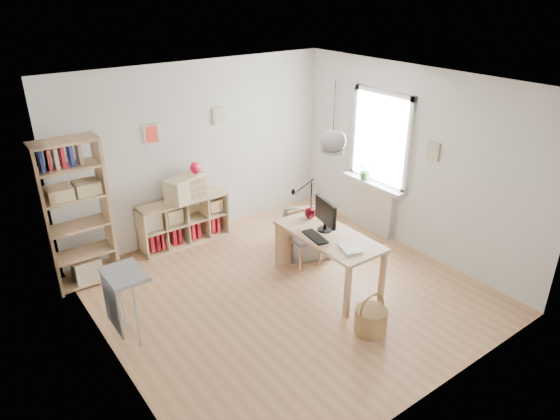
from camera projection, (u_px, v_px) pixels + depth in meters
ground at (287, 292)px, 6.57m from camera, size 4.50×4.50×0.00m
room_shell at (333, 141)px, 5.91m from camera, size 4.50×4.50×4.50m
window_unit at (381, 138)px, 7.55m from camera, size 0.07×1.16×1.46m
radiator at (374, 208)px, 8.01m from camera, size 0.10×0.80×0.80m
windowsill at (373, 184)px, 7.80m from camera, size 0.22×1.20×0.06m
desk at (328, 241)px, 6.48m from camera, size 0.70×1.50×0.75m
cube_shelf at (182, 224)px, 7.71m from camera, size 1.40×0.38×0.72m
tall_bookshelf at (75, 209)px, 6.33m from camera, size 0.80×0.38×2.00m
side_table at (120, 289)px, 5.45m from camera, size 0.40×0.55×0.85m
chair at (303, 234)px, 7.09m from camera, size 0.44×0.44×0.79m
wicker_basket at (371, 320)px, 5.76m from camera, size 0.38×0.38×0.52m
storage_chest at (308, 240)px, 7.42m from camera, size 0.85×0.89×0.66m
monitor at (325, 214)px, 6.44m from camera, size 0.20×0.49×0.43m
keyboard at (315, 237)px, 6.35m from camera, size 0.22×0.44×0.02m
task_lamp at (302, 196)px, 6.77m from camera, size 0.44×0.16×0.47m
yarn_ball at (310, 213)px, 6.85m from camera, size 0.15×0.15×0.15m
paper_tray at (350, 249)px, 6.06m from camera, size 0.29×0.33×0.03m
drawer_chest at (185, 188)px, 7.47m from camera, size 0.70×0.52×0.36m
red_vase at (195, 168)px, 7.46m from camera, size 0.16×0.16×0.19m
potted_plant at (366, 170)px, 7.84m from camera, size 0.28×0.25×0.29m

